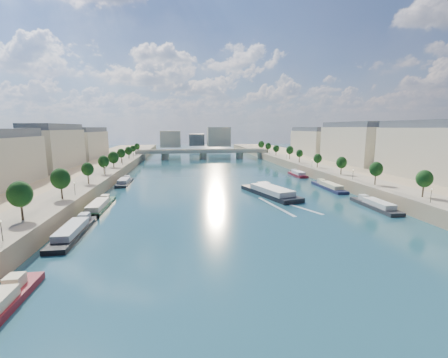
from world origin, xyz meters
name	(u,v)px	position (x,y,z in m)	size (l,w,h in m)	color
ground	(224,188)	(0.00, 100.00, 0.00)	(700.00, 700.00, 0.00)	#0D3639
quay_left	(51,187)	(-72.00, 100.00, 2.50)	(44.00, 520.00, 5.00)	#9E8460
quay_right	(372,178)	(72.00, 100.00, 2.50)	(44.00, 520.00, 5.00)	#9E8460
pave_left	(89,180)	(-57.00, 100.00, 5.05)	(14.00, 520.00, 0.10)	gray
pave_right	(344,174)	(57.00, 100.00, 5.05)	(14.00, 520.00, 0.10)	gray
trees_left	(94,166)	(-55.00, 102.00, 10.48)	(4.80, 268.80, 8.26)	#382B1E
trees_right	(330,160)	(55.00, 110.00, 10.48)	(4.80, 268.80, 8.26)	#382B1E
lamps_left	(93,177)	(-52.50, 90.00, 7.78)	(0.36, 200.36, 4.28)	black
lamps_right	(330,167)	(52.50, 105.00, 7.78)	(0.36, 200.36, 4.28)	black
buildings_left	(28,151)	(-85.00, 112.00, 16.45)	(16.00, 226.00, 23.20)	beige
buildings_right	(383,147)	(85.00, 112.00, 16.45)	(16.00, 226.00, 23.20)	beige
skyline	(200,138)	(3.19, 319.52, 14.66)	(79.00, 42.00, 22.00)	beige
bridge	(203,153)	(0.00, 227.68, 5.08)	(112.00, 12.00, 8.15)	#C1B79E
tour_barge	(270,192)	(16.20, 82.53, 1.26)	(17.79, 32.84, 4.29)	black
wake	(284,206)	(16.20, 66.02, 0.02)	(15.02, 25.82, 0.04)	silver
moored_barges_left	(72,233)	(-45.50, 45.11, 0.84)	(5.00, 157.84, 3.60)	#191836
moored_barges_right	(367,202)	(45.50, 63.73, 0.84)	(5.00, 161.11, 3.60)	black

